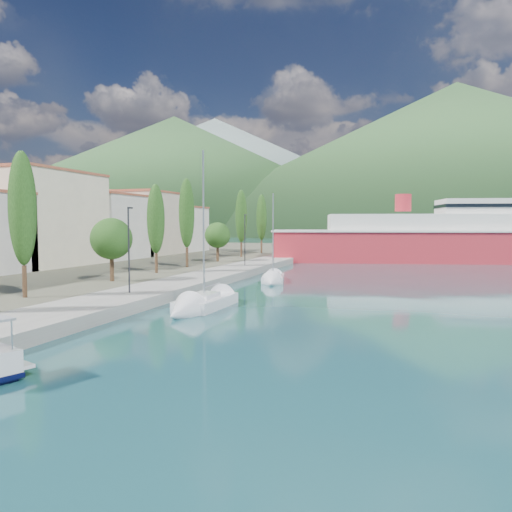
% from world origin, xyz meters
% --- Properties ---
extents(ground, '(1400.00, 1400.00, 0.00)m').
position_xyz_m(ground, '(0.00, 120.00, 0.00)').
color(ground, '#1B4B51').
extents(quay, '(5.00, 88.00, 0.80)m').
position_xyz_m(quay, '(-9.00, 26.00, 0.40)').
color(quay, gray).
rests_on(quay, ground).
extents(town_buildings, '(9.20, 69.20, 11.30)m').
position_xyz_m(town_buildings, '(-32.00, 36.91, 5.57)').
color(town_buildings, beige).
rests_on(town_buildings, land_strip).
extents(tree_row, '(3.61, 63.75, 10.26)m').
position_xyz_m(tree_row, '(-14.87, 32.15, 5.72)').
color(tree_row, '#47301E').
rests_on(tree_row, land_strip).
extents(lamp_posts, '(0.15, 47.11, 6.06)m').
position_xyz_m(lamp_posts, '(-9.00, 14.14, 4.08)').
color(lamp_posts, '#2D2D33').
rests_on(lamp_posts, quay).
extents(sailboat_near, '(2.58, 8.02, 11.44)m').
position_xyz_m(sailboat_near, '(-3.21, 10.93, 0.31)').
color(sailboat_near, silver).
rests_on(sailboat_near, ground).
extents(sailboat_mid, '(3.42, 6.73, 9.46)m').
position_xyz_m(sailboat_mid, '(-2.68, 27.68, 0.27)').
color(sailboat_mid, silver).
rests_on(sailboat_mid, ground).
extents(ferry, '(55.59, 22.35, 10.80)m').
position_xyz_m(ferry, '(16.08, 63.01, 3.29)').
color(ferry, red).
rests_on(ferry, ground).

